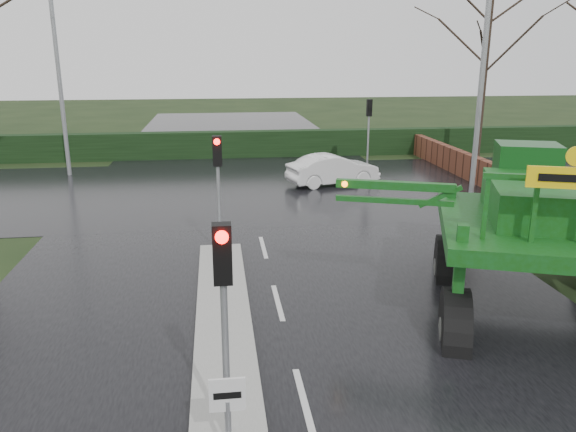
{
  "coord_description": "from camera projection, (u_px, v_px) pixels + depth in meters",
  "views": [
    {
      "loc": [
        -1.34,
        -8.19,
        5.68
      ],
      "look_at": [
        0.31,
        4.52,
        2.0
      ],
      "focal_mm": 35.0,
      "sensor_mm": 36.0,
      "label": 1
    }
  ],
  "objects": [
    {
      "name": "ground",
      "position": [
        304.0,
        402.0,
        9.54
      ],
      "size": [
        140.0,
        140.0,
        0.0
      ],
      "primitive_type": "plane",
      "color": "black",
      "rests_on": "ground"
    },
    {
      "name": "road_main",
      "position": [
        258.0,
        229.0,
        19.07
      ],
      "size": [
        14.0,
        80.0,
        0.02
      ],
      "primitive_type": "cube",
      "color": "black",
      "rests_on": "ground"
    },
    {
      "name": "road_cross",
      "position": [
        248.0,
        188.0,
        24.79
      ],
      "size": [
        80.0,
        12.0,
        0.02
      ],
      "primitive_type": "cube",
      "color": "black",
      "rests_on": "ground"
    },
    {
      "name": "median_island",
      "position": [
        224.0,
        322.0,
        12.21
      ],
      "size": [
        1.2,
        10.0,
        0.16
      ],
      "primitive_type": "cube",
      "color": "gray",
      "rests_on": "ground"
    },
    {
      "name": "hedge_row",
      "position": [
        239.0,
        144.0,
        32.2
      ],
      "size": [
        44.0,
        0.9,
        1.5
      ],
      "primitive_type": "cube",
      "color": "black",
      "rests_on": "ground"
    },
    {
      "name": "brick_wall",
      "position": [
        474.0,
        169.0,
        25.92
      ],
      "size": [
        0.4,
        20.0,
        1.2
      ],
      "primitive_type": "cube",
      "color": "#592D1E",
      "rests_on": "ground"
    },
    {
      "name": "keep_left_sign",
      "position": [
        228.0,
        407.0,
        7.65
      ],
      "size": [
        0.5,
        0.07,
        1.35
      ],
      "color": "gray",
      "rests_on": "ground"
    },
    {
      "name": "traffic_signal_near",
      "position": [
        223.0,
        289.0,
        7.7
      ],
      "size": [
        0.26,
        0.33,
        3.52
      ],
      "color": "gray",
      "rests_on": "ground"
    },
    {
      "name": "traffic_signal_mid",
      "position": [
        218.0,
        169.0,
        15.8
      ],
      "size": [
        0.26,
        0.33,
        3.52
      ],
      "color": "gray",
      "rests_on": "ground"
    },
    {
      "name": "traffic_signal_far",
      "position": [
        369.0,
        118.0,
        28.7
      ],
      "size": [
        0.26,
        0.33,
        3.52
      ],
      "rotation": [
        0.0,
        0.0,
        3.14
      ],
      "color": "gray",
      "rests_on": "ground"
    },
    {
      "name": "street_light_right",
      "position": [
        477.0,
        46.0,
        20.33
      ],
      "size": [
        3.85,
        0.3,
        10.0
      ],
      "color": "gray",
      "rests_on": "ground"
    },
    {
      "name": "street_light_left_far",
      "position": [
        63.0,
        48.0,
        25.93
      ],
      "size": [
        3.85,
        0.3,
        10.0
      ],
      "color": "gray",
      "rests_on": "ground"
    },
    {
      "name": "tree_right_far",
      "position": [
        488.0,
        39.0,
        29.37
      ],
      "size": [
        7.0,
        7.0,
        12.05
      ],
      "color": "black",
      "rests_on": "ground"
    },
    {
      "name": "crop_sprayer",
      "position": [
        463.0,
        222.0,
        11.37
      ],
      "size": [
        8.68,
        6.79,
        5.12
      ],
      "rotation": [
        0.0,
        0.0,
        -0.35
      ],
      "color": "black",
      "rests_on": "ground"
    },
    {
      "name": "white_sedan",
      "position": [
        333.0,
        185.0,
        25.56
      ],
      "size": [
        4.38,
        2.47,
        1.37
      ],
      "primitive_type": "imported",
      "rotation": [
        0.0,
        0.0,
        1.83
      ],
      "color": "white",
      "rests_on": "ground"
    }
  ]
}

